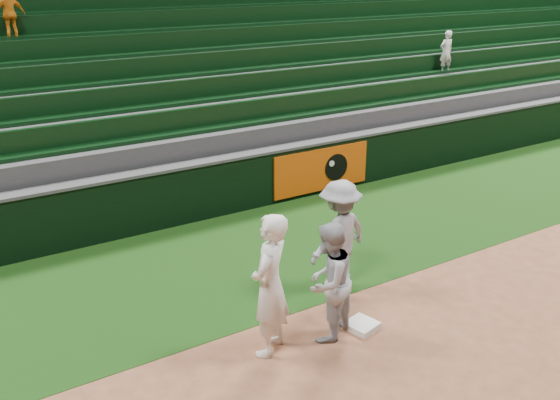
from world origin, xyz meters
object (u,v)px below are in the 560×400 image
object	(u,v)px
baserunner	(328,282)
base_coach	(339,235)
first_base	(362,325)
first_baseman	(270,285)

from	to	relation	value
baserunner	base_coach	size ratio (longest dim) A/B	0.95
first_base	base_coach	world-z (taller)	base_coach
first_base	first_baseman	bearing A→B (deg)	169.96
baserunner	first_base	bearing A→B (deg)	142.04
first_base	baserunner	xyz separation A→B (m)	(-0.56, 0.12, 0.83)
base_coach	baserunner	bearing A→B (deg)	34.06
baserunner	base_coach	world-z (taller)	base_coach
first_base	baserunner	world-z (taller)	baserunner
base_coach	first_baseman	bearing A→B (deg)	14.27
first_baseman	base_coach	distance (m)	2.15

